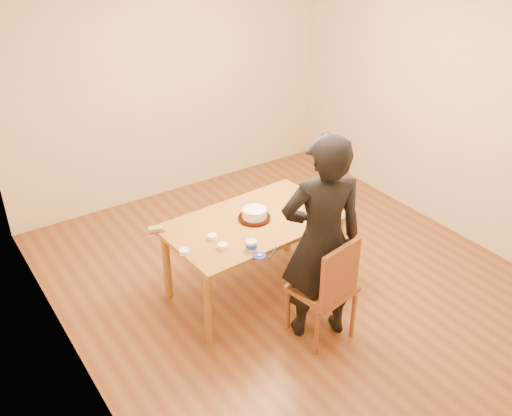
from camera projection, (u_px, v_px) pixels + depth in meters
room_shell at (269, 135)px, 5.02m from camera, size 4.00×4.50×2.70m
dining_table at (253, 223)px, 4.92m from camera, size 1.54×0.97×0.04m
dining_chair at (322, 289)px, 4.57m from camera, size 0.51×0.51×0.04m
cake_plate at (254, 218)px, 4.93m from camera, size 0.28×0.28×0.02m
cake at (254, 214)px, 4.91m from camera, size 0.21×0.21×0.07m
frosting_dome at (254, 209)px, 4.88m from camera, size 0.21×0.21×0.03m
frosting_tub at (251, 245)px, 4.51m from camera, size 0.09×0.09×0.08m
frosting_lid at (259, 256)px, 4.44m from camera, size 0.10×0.10×0.01m
frosting_dollop at (259, 255)px, 4.43m from camera, size 0.04×0.04×0.02m
ramekin_green at (223, 246)px, 4.53m from camera, size 0.08×0.08×0.04m
ramekin_yellow at (212, 237)px, 4.65m from camera, size 0.08×0.08×0.04m
ramekin_multi at (184, 252)px, 4.46m from camera, size 0.08×0.08×0.04m
candy_box_pink at (157, 230)px, 4.75m from camera, size 0.15×0.10×0.02m
candy_box_green at (156, 228)px, 4.75m from camera, size 0.13×0.10×0.02m
spatula at (273, 253)px, 4.48m from camera, size 0.15×0.10×0.01m
person at (321, 240)px, 4.39m from camera, size 0.76×0.64×1.78m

